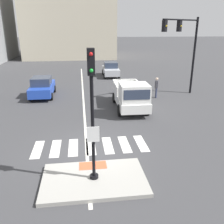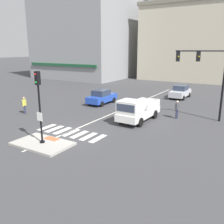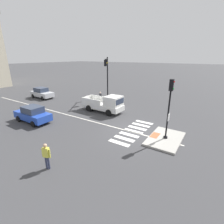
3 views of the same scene
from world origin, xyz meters
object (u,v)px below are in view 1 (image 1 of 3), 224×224
(car_blue_westbound_far, at_px, (42,87))
(pickup_truck_white_eastbound_mid, at_px, (131,96))
(pedestrian_waiting_far_side, at_px, (157,86))
(signal_pole, at_px, (92,106))
(car_silver_eastbound_distant, at_px, (111,69))
(traffic_light_mast, at_px, (185,43))

(car_blue_westbound_far, distance_m, pickup_truck_white_eastbound_mid, 7.89)
(pickup_truck_white_eastbound_mid, relative_size, pedestrian_waiting_far_side, 3.08)
(car_blue_westbound_far, bearing_deg, signal_pole, -74.18)
(car_silver_eastbound_distant, height_order, pedestrian_waiting_far_side, pedestrian_waiting_far_side)
(car_silver_eastbound_distant, distance_m, pickup_truck_white_eastbound_mid, 12.58)
(signal_pole, distance_m, pickup_truck_white_eastbound_mid, 8.77)
(signal_pole, distance_m, pedestrian_waiting_far_side, 12.37)
(signal_pole, height_order, pickup_truck_white_eastbound_mid, signal_pole)
(signal_pole, height_order, pedestrian_waiting_far_side, signal_pole)
(signal_pole, relative_size, pickup_truck_white_eastbound_mid, 0.91)
(signal_pole, distance_m, car_silver_eastbound_distant, 20.93)
(signal_pole, relative_size, car_blue_westbound_far, 1.14)
(car_silver_eastbound_distant, relative_size, pickup_truck_white_eastbound_mid, 0.81)
(pickup_truck_white_eastbound_mid, xyz_separation_m, pedestrian_waiting_far_side, (2.69, 2.80, 0.00))
(traffic_light_mast, distance_m, pickup_truck_white_eastbound_mid, 6.83)
(signal_pole, xyz_separation_m, pedestrian_waiting_far_side, (5.70, 10.80, -1.98))
(traffic_light_mast, bearing_deg, pedestrian_waiting_far_side, -168.58)
(signal_pole, bearing_deg, car_silver_eastbound_distant, 81.17)
(traffic_light_mast, bearing_deg, car_silver_eastbound_distant, 117.30)
(pedestrian_waiting_far_side, bearing_deg, car_blue_westbound_far, 169.98)
(car_blue_westbound_far, xyz_separation_m, car_silver_eastbound_distant, (6.72, 8.15, 0.00))
(traffic_light_mast, relative_size, pedestrian_waiting_far_side, 3.73)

